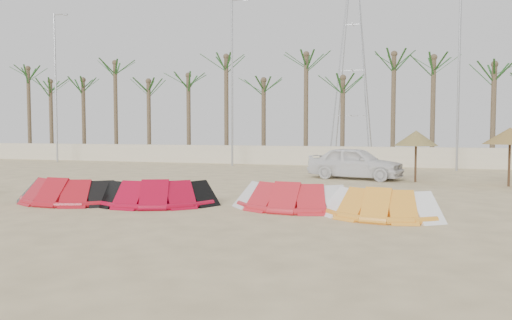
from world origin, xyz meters
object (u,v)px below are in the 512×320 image
(parasol_mid, at_px, (510,136))
(kite_orange, at_px, (380,202))
(kite_red_left, at_px, (71,190))
(parasol_left, at_px, (416,138))
(car, at_px, (355,163))
(kite_red_mid, at_px, (162,192))
(kite_red_right, at_px, (293,195))

(parasol_mid, bearing_deg, kite_orange, -117.23)
(kite_red_left, xyz_separation_m, parasol_mid, (14.75, 9.39, 1.72))
(parasol_left, xyz_separation_m, car, (-2.80, 0.65, -1.23))
(car, bearing_deg, parasol_mid, -88.77)
(kite_red_mid, xyz_separation_m, parasol_left, (7.84, 9.75, 1.60))
(kite_orange, bearing_deg, kite_red_mid, 177.64)
(parasol_left, xyz_separation_m, parasol_mid, (3.77, -0.75, 0.13))
(kite_orange, bearing_deg, car, 99.50)
(kite_red_mid, xyz_separation_m, parasol_mid, (11.61, 9.00, 1.72))
(kite_red_left, relative_size, kite_red_right, 1.03)
(kite_red_right, distance_m, parasol_mid, 11.40)
(kite_orange, bearing_deg, parasol_mid, 62.77)
(kite_red_right, height_order, kite_orange, same)
(kite_red_right, distance_m, parasol_left, 10.06)
(kite_red_mid, relative_size, parasol_mid, 1.61)
(kite_orange, distance_m, car, 10.84)
(kite_red_right, height_order, parasol_mid, parasol_mid)
(kite_red_left, height_order, kite_orange, same)
(kite_red_right, relative_size, kite_orange, 1.10)
(car, bearing_deg, kite_red_left, 156.04)
(kite_red_left, xyz_separation_m, kite_red_mid, (3.13, 0.39, -0.00))
(kite_red_right, bearing_deg, parasol_mid, 48.84)
(car, bearing_deg, kite_red_mid, 167.33)
(kite_red_right, height_order, car, car)
(kite_red_mid, xyz_separation_m, kite_orange, (6.84, -0.28, -0.00))
(kite_red_mid, distance_m, kite_red_right, 4.23)
(parasol_mid, height_order, car, parasol_mid)
(kite_orange, xyz_separation_m, parasol_left, (1.01, 10.03, 1.60))
(kite_red_left, distance_m, parasol_left, 15.03)
(kite_red_right, xyz_separation_m, kite_orange, (2.64, -0.80, -0.00))
(kite_orange, height_order, parasol_left, parasol_left)
(kite_red_mid, relative_size, car, 0.87)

